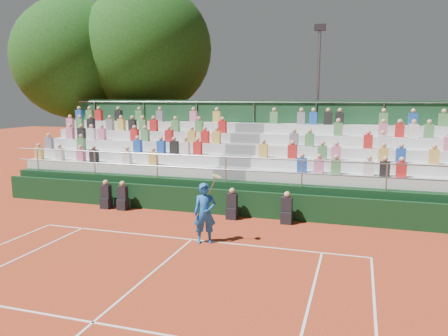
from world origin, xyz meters
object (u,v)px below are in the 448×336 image
(tennis_player, at_px, (205,213))
(floodlight_mast, at_px, (318,91))
(tree_west, at_px, (74,59))
(tree_east, at_px, (148,50))

(tennis_player, bearing_deg, floodlight_mast, 80.13)
(tree_west, bearing_deg, tree_east, 15.22)
(tree_east, bearing_deg, floodlight_mast, 2.11)
(tree_west, height_order, tree_east, tree_east)
(floodlight_mast, bearing_deg, tree_east, -177.89)
(tree_east, bearing_deg, tennis_player, -56.68)
(tree_east, height_order, floodlight_mast, tree_east)
(tennis_player, height_order, tree_west, tree_west)
(tennis_player, distance_m, tree_east, 15.94)
(tennis_player, height_order, tree_east, tree_east)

